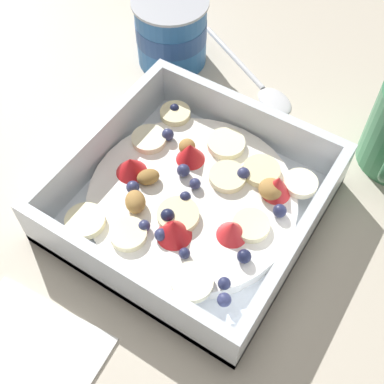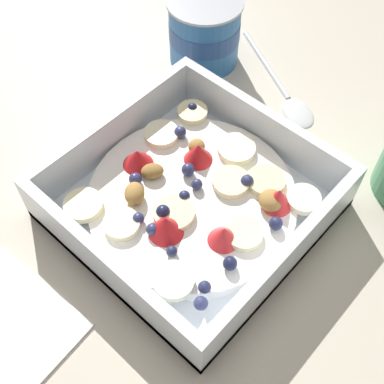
# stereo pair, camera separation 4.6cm
# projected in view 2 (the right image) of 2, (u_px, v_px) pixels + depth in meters

# --- Properties ---
(ground_plane) EXTENTS (2.40, 2.40, 0.00)m
(ground_plane) POSITION_uv_depth(u_px,v_px,m) (200.00, 226.00, 0.48)
(ground_plane) COLOR beige
(fruit_bowl) EXTENTS (0.22, 0.22, 0.06)m
(fruit_bowl) POSITION_uv_depth(u_px,v_px,m) (193.00, 199.00, 0.47)
(fruit_bowl) COLOR white
(fruit_bowl) RESTS_ON ground
(spoon) EXTENTS (0.10, 0.16, 0.01)m
(spoon) POSITION_uv_depth(u_px,v_px,m) (288.00, 95.00, 0.57)
(spoon) COLOR silver
(spoon) RESTS_ON ground
(yogurt_cup) EXTENTS (0.09, 0.09, 0.08)m
(yogurt_cup) POSITION_uv_depth(u_px,v_px,m) (204.00, 31.00, 0.58)
(yogurt_cup) COLOR #3370B7
(yogurt_cup) RESTS_ON ground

